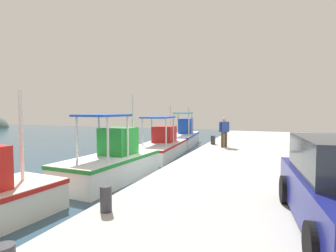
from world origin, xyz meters
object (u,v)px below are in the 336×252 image
(mooring_bollard_second, at_px, (106,199))
(mooring_bollard_third, at_px, (213,140))
(fishing_boat_third, at_px, (111,162))
(fisherman_standing, at_px, (224,131))
(fishing_boat_fifth, at_px, (185,136))
(fishing_boat_fourth, at_px, (162,146))

(mooring_bollard_second, relative_size, mooring_bollard_third, 1.00)
(fishing_boat_third, xyz_separation_m, fisherman_standing, (5.61, -3.70, 0.99))
(mooring_bollard_second, bearing_deg, mooring_bollard_third, 0.00)
(mooring_bollard_second, bearing_deg, fishing_boat_fifth, 11.34)
(fisherman_standing, bearing_deg, fishing_boat_third, 146.62)
(fishing_boat_fifth, xyz_separation_m, fisherman_standing, (-6.16, -4.13, 1.00))
(fisherman_standing, height_order, mooring_bollard_third, fisherman_standing)
(fisherman_standing, bearing_deg, fishing_boat_fourth, 84.05)
(fishing_boat_third, distance_m, fishing_boat_fourth, 6.02)
(fishing_boat_fifth, relative_size, mooring_bollard_third, 11.36)
(fisherman_standing, relative_size, mooring_bollard_second, 3.18)
(fishing_boat_third, xyz_separation_m, fishing_boat_fifth, (11.77, 0.44, -0.01))
(mooring_bollard_third, bearing_deg, mooring_bollard_second, 180.00)
(fishing_boat_fourth, relative_size, mooring_bollard_third, 11.65)
(fishing_boat_fourth, height_order, fisherman_standing, fishing_boat_fourth)
(fisherman_standing, relative_size, mooring_bollard_third, 3.17)
(fishing_boat_third, xyz_separation_m, mooring_bollard_third, (6.69, -2.88, 0.33))
(mooring_bollard_second, bearing_deg, fisherman_standing, -4.52)
(fishing_boat_fifth, bearing_deg, fishing_boat_third, -177.88)
(fisherman_standing, distance_m, mooring_bollard_third, 1.51)
(fishing_boat_third, distance_m, mooring_bollard_second, 5.57)
(fishing_boat_fifth, distance_m, fisherman_standing, 7.49)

